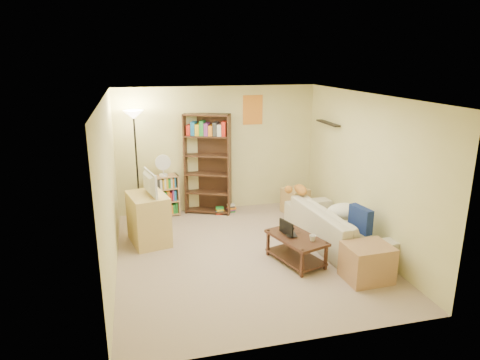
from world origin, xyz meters
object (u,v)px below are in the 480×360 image
Objects in this scene: coffee_table at (296,246)px; floor_lamp at (135,134)px; desk_fan at (163,165)px; sofa at (337,227)px; mug at (313,238)px; side_table at (295,201)px; television at (146,183)px; tabby_cat at (298,190)px; tall_bookshelf at (208,162)px; laptop at (293,233)px; tv_stand at (149,219)px; end_cabinet at (367,263)px; short_bookshelf at (162,196)px.

coffee_table is 0.50× the size of floor_lamp.
desk_fan reaches higher than coffee_table.
mug is at bearing 126.96° from sofa.
coffee_table is 2.20m from side_table.
television is 3.13m from side_table.
desk_fan is (-2.67, 2.03, 0.73)m from sofa.
television is at bearing -82.70° from floor_lamp.
tabby_cat is 0.26× the size of tall_bookshelf.
television is (-2.15, 1.29, 0.77)m from coffee_table.
desk_fan is at bearing 42.72° from laptop.
sofa is at bearing -29.18° from tv_stand.
coffee_table is at bearing -46.89° from tall_bookshelf.
end_cabinet is at bearing -44.99° from floor_lamp.
tv_stand is at bearing -112.99° from tall_bookshelf.
television is 3.65m from end_cabinet.
floor_lamp reaches higher than desk_fan.
floor_lamp is at bearing -150.01° from tall_bookshelf.
tv_stand is at bearing 147.16° from mug.
tall_bookshelf is at bearing -58.81° from television.
mug is at bearing -103.15° from tabby_cat.
television is at bearing 131.45° from coffee_table.
tabby_cat is 1.04× the size of side_table.
end_cabinet is at bearing -82.50° from tabby_cat.
tabby_cat reaches higher than short_bookshelf.
sofa is at bearing -66.70° from tabby_cat.
tall_bookshelf is at bearing 139.55° from tabby_cat.
tv_stand is 3.03m from side_table.
floor_lamp reaches higher than end_cabinet.
desk_fan is at bearing 48.08° from sofa.
floor_lamp is (-2.28, 2.31, 1.42)m from coffee_table.
floor_lamp is (-0.13, 1.02, 1.27)m from tv_stand.
end_cabinet reaches higher than laptop.
sofa reaches higher than end_cabinet.
television reaches higher than coffee_table.
end_cabinet is at bearing -47.92° from tv_stand.
end_cabinet is at bearing 170.48° from sofa.
mug is 3.36m from short_bookshelf.
sofa is 5.84× the size of laptop.
sofa is 0.97m from coffee_table.
mug is 2.96m from tall_bookshelf.
television reaches higher than mug.
television is (-2.14, 1.17, 0.61)m from laptop.
tall_bookshelf reaches higher than sofa.
coffee_table is 1.08m from end_cabinet.
coffee_table is 3.13m from desk_fan.
floor_lamp is (-3.15, 1.89, 1.36)m from sofa.
end_cabinet is at bearing -41.49° from mug.
desk_fan reaches higher than sofa.
mug is 0.05× the size of floor_lamp.
tv_stand is 1.63m from floor_lamp.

